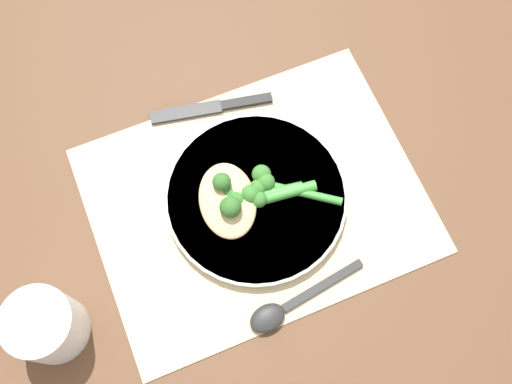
# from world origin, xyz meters

# --- Properties ---
(ground_plane) EXTENTS (3.00, 3.00, 0.00)m
(ground_plane) POSITION_xyz_m (0.00, 0.00, 0.00)
(ground_plane) COLOR brown
(placemat) EXTENTS (0.45, 0.34, 0.00)m
(placemat) POSITION_xyz_m (0.00, 0.00, 0.00)
(placemat) COLOR #C6B289
(placemat) RESTS_ON ground_plane
(plate) EXTENTS (0.25, 0.25, 0.01)m
(plate) POSITION_xyz_m (0.00, 0.00, 0.01)
(plate) COLOR silver
(plate) RESTS_ON placemat
(chicken_fillet) EXTENTS (0.10, 0.12, 0.02)m
(chicken_fillet) POSITION_xyz_m (-0.04, 0.01, 0.03)
(chicken_fillet) COLOR tan
(chicken_fillet) RESTS_ON plate
(pesto_dollop_primary) EXTENTS (0.03, 0.03, 0.03)m
(pesto_dollop_primary) POSITION_xyz_m (-0.04, 0.03, 0.05)
(pesto_dollop_primary) COLOR #336628
(pesto_dollop_primary) RESTS_ON chicken_fillet
(pesto_dollop_secondary) EXTENTS (0.03, 0.03, 0.03)m
(pesto_dollop_secondary) POSITION_xyz_m (-0.04, -0.01, 0.05)
(pesto_dollop_secondary) COLOR #336628
(pesto_dollop_secondary) RESTS_ON chicken_fillet
(broccoli_stalk_rear) EXTENTS (0.11, 0.05, 0.02)m
(broccoli_stalk_rear) POSITION_xyz_m (-0.02, -0.00, 0.03)
(broccoli_stalk_rear) COLOR #3D8E38
(broccoli_stalk_rear) RESTS_ON plate
(broccoli_stalk_left) EXTENTS (0.10, 0.04, 0.03)m
(broccoli_stalk_left) POSITION_xyz_m (0.01, -0.01, 0.03)
(broccoli_stalk_left) COLOR #3D8E38
(broccoli_stalk_left) RESTS_ON plate
(broccoli_stalk_right) EXTENTS (0.11, 0.09, 0.03)m
(broccoli_stalk_right) POSITION_xyz_m (0.02, 0.01, 0.03)
(broccoli_stalk_right) COLOR #3D8E38
(broccoli_stalk_right) RESTS_ON plate
(knife) EXTENTS (0.18, 0.05, 0.01)m
(knife) POSITION_xyz_m (-0.00, 0.15, 0.01)
(knife) COLOR black
(knife) RESTS_ON placemat
(spoon) EXTENTS (0.17, 0.05, 0.01)m
(spoon) POSITION_xyz_m (-0.03, -0.15, 0.01)
(spoon) COLOR black
(spoon) RESTS_ON placemat
(water_glass) EXTENTS (0.09, 0.09, 0.09)m
(water_glass) POSITION_xyz_m (-0.31, -0.07, 0.04)
(water_glass) COLOR white
(water_glass) RESTS_ON ground_plane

